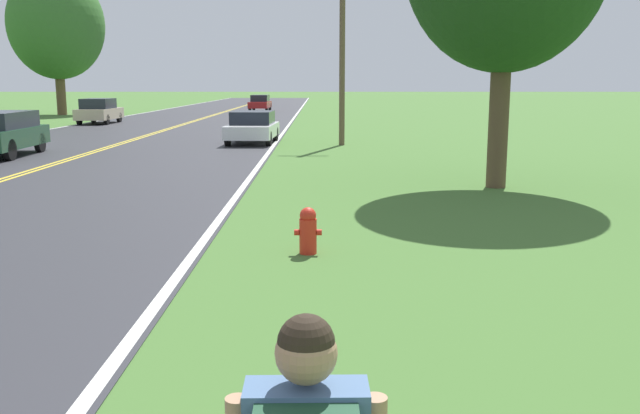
# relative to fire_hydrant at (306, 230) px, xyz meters

# --- Properties ---
(fire_hydrant) EXTENTS (0.43, 0.27, 0.73)m
(fire_hydrant) POSITION_rel_fire_hydrant_xyz_m (0.00, 0.00, 0.00)
(fire_hydrant) COLOR red
(fire_hydrant) RESTS_ON ground
(utility_pole_midground) EXTENTS (1.80, 0.24, 7.69)m
(utility_pole_midground) POSITION_rel_fire_hydrant_xyz_m (1.11, 18.57, 3.63)
(utility_pole_midground) COLOR brown
(utility_pole_midground) RESTS_ON ground
(tree_left_verge) EXTENTS (7.55, 7.55, 11.56)m
(tree_left_verge) POSITION_rel_fire_hydrant_xyz_m (-21.07, 45.97, 6.82)
(tree_left_verge) COLOR brown
(tree_left_verge) RESTS_ON ground
(car_dark_green_suv_mid_near) EXTENTS (1.94, 4.64, 1.60)m
(car_dark_green_suv_mid_near) POSITION_rel_fire_hydrant_xyz_m (-11.17, 14.02, 0.50)
(car_dark_green_suv_mid_near) COLOR black
(car_dark_green_suv_mid_near) RESTS_ON ground
(car_white_sedan_mid_far) EXTENTS (2.12, 4.22, 1.39)m
(car_white_sedan_mid_far) POSITION_rel_fire_hydrant_xyz_m (-2.76, 19.46, 0.35)
(car_white_sedan_mid_far) COLOR black
(car_white_sedan_mid_far) RESTS_ON ground
(car_champagne_sedan_receding) EXTENTS (1.94, 4.41, 1.61)m
(car_champagne_sedan_receding) POSITION_rel_fire_hydrant_xyz_m (-14.09, 33.83, 0.45)
(car_champagne_sedan_receding) COLOR black
(car_champagne_sedan_receding) RESTS_ON ground
(car_red_sedan_distant) EXTENTS (1.87, 4.63, 1.49)m
(car_red_sedan_distant) POSITION_rel_fire_hydrant_xyz_m (-5.39, 53.37, 0.41)
(car_red_sedan_distant) COLOR black
(car_red_sedan_distant) RESTS_ON ground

